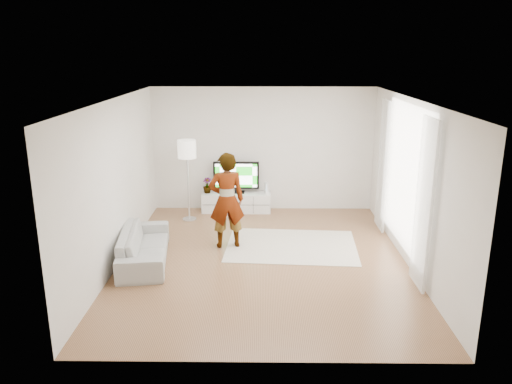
{
  "coord_description": "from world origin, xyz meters",
  "views": [
    {
      "loc": [
        -0.02,
        -8.14,
        3.57
      ],
      "look_at": [
        -0.13,
        0.4,
        1.14
      ],
      "focal_mm": 35.0,
      "sensor_mm": 36.0,
      "label": 1
    }
  ],
  "objects_px": {
    "sofa": "(144,246)",
    "rug": "(291,246)",
    "television": "(236,176)",
    "floor_lamp": "(187,153)",
    "player": "(227,200)",
    "media_console": "(236,202)"
  },
  "relations": [
    {
      "from": "media_console",
      "to": "rug",
      "type": "distance_m",
      "value": 2.41
    },
    {
      "from": "floor_lamp",
      "to": "media_console",
      "type": "bearing_deg",
      "value": 30.15
    },
    {
      "from": "television",
      "to": "sofa",
      "type": "relative_size",
      "value": 0.53
    },
    {
      "from": "rug",
      "to": "floor_lamp",
      "type": "distance_m",
      "value": 3.02
    },
    {
      "from": "rug",
      "to": "sofa",
      "type": "bearing_deg",
      "value": -164.54
    },
    {
      "from": "media_console",
      "to": "player",
      "type": "height_order",
      "value": "player"
    },
    {
      "from": "floor_lamp",
      "to": "player",
      "type": "bearing_deg",
      "value": -58.84
    },
    {
      "from": "rug",
      "to": "floor_lamp",
      "type": "relative_size",
      "value": 1.38
    },
    {
      "from": "television",
      "to": "floor_lamp",
      "type": "height_order",
      "value": "floor_lamp"
    },
    {
      "from": "player",
      "to": "sofa",
      "type": "distance_m",
      "value": 1.69
    },
    {
      "from": "player",
      "to": "floor_lamp",
      "type": "xyz_separation_m",
      "value": [
        -0.94,
        1.55,
        0.58
      ]
    },
    {
      "from": "television",
      "to": "player",
      "type": "distance_m",
      "value": 2.17
    },
    {
      "from": "sofa",
      "to": "floor_lamp",
      "type": "xyz_separation_m",
      "value": [
        0.47,
        2.25,
        1.2
      ]
    },
    {
      "from": "sofa",
      "to": "rug",
      "type": "bearing_deg",
      "value": -82.4
    },
    {
      "from": "player",
      "to": "rug",
      "type": "bearing_deg",
      "value": 169.93
    },
    {
      "from": "media_console",
      "to": "rug",
      "type": "xyz_separation_m",
      "value": [
        1.15,
        -2.11,
        -0.21
      ]
    },
    {
      "from": "rug",
      "to": "player",
      "type": "relative_size",
      "value": 1.35
    },
    {
      "from": "media_console",
      "to": "television",
      "type": "xyz_separation_m",
      "value": [
        0.0,
        0.03,
        0.61
      ]
    },
    {
      "from": "media_console",
      "to": "player",
      "type": "relative_size",
      "value": 0.87
    },
    {
      "from": "television",
      "to": "player",
      "type": "bearing_deg",
      "value": -91.69
    },
    {
      "from": "media_console",
      "to": "rug",
      "type": "relative_size",
      "value": 0.64
    },
    {
      "from": "television",
      "to": "floor_lamp",
      "type": "relative_size",
      "value": 0.59
    }
  ]
}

